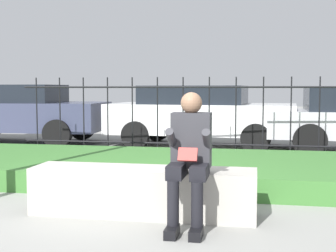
# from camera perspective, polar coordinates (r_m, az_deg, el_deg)

# --- Properties ---
(ground_plane) EXTENTS (60.00, 60.00, 0.00)m
(ground_plane) POSITION_cam_1_polar(r_m,az_deg,el_deg) (5.08, -4.81, -10.64)
(ground_plane) COLOR gray
(stone_bench) EXTENTS (2.36, 0.53, 0.50)m
(stone_bench) POSITION_cam_1_polar(r_m,az_deg,el_deg) (4.99, -3.08, -8.27)
(stone_bench) COLOR #ADA89E
(stone_bench) RESTS_ON ground_plane
(person_seated_reader) EXTENTS (0.42, 0.73, 1.30)m
(person_seated_reader) POSITION_cam_1_polar(r_m,az_deg,el_deg) (4.51, 2.68, -3.25)
(person_seated_reader) COLOR black
(person_seated_reader) RESTS_ON ground_plane
(grass_berm) EXTENTS (8.28, 2.66, 0.29)m
(grass_berm) POSITION_cam_1_polar(r_m,az_deg,el_deg) (6.98, -0.37, -5.19)
(grass_berm) COLOR #3D7533
(grass_berm) RESTS_ON ground_plane
(iron_fence) EXTENTS (6.28, 0.03, 1.54)m
(iron_fence) POSITION_cam_1_polar(r_m,az_deg,el_deg) (8.63, 1.84, 1.10)
(iron_fence) COLOR black
(iron_fence) RESTS_ON ground_plane
(car_parked_center) EXTENTS (4.30, 2.13, 1.39)m
(car_parked_center) POSITION_cam_1_polar(r_m,az_deg,el_deg) (10.69, 3.89, 1.47)
(car_parked_center) COLOR silver
(car_parked_center) RESTS_ON ground_plane
(car_parked_left) EXTENTS (4.19, 2.09, 1.41)m
(car_parked_left) POSITION_cam_1_polar(r_m,az_deg,el_deg) (11.93, -17.75, 1.67)
(car_parked_left) COLOR #383D56
(car_parked_left) RESTS_ON ground_plane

